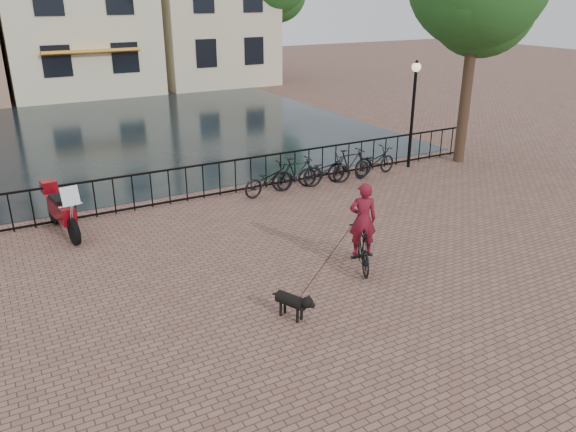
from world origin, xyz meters
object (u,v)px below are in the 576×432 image
lamp_post (414,96)px  dog (291,304)px  motorcycle (61,205)px  cyclist (362,231)px

lamp_post → dog: 10.52m
dog → lamp_post: bearing=13.9°
lamp_post → motorcycle: lamp_post is taller
motorcycle → lamp_post: bearing=-6.9°
dog → motorcycle: bearing=92.2°
lamp_post → cyclist: (-5.82, -5.33, -1.53)m
cyclist → dog: bearing=48.7°
cyclist → dog: cyclist is taller
cyclist → motorcycle: bearing=-19.0°
cyclist → motorcycle: (-5.29, 4.99, -0.11)m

